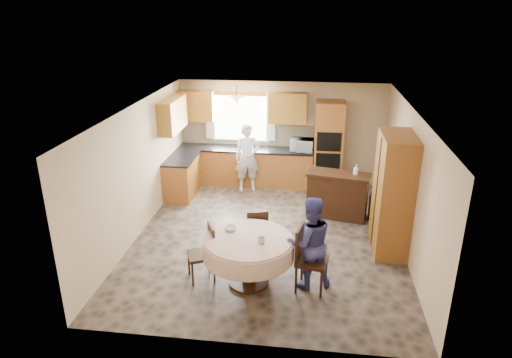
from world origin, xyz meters
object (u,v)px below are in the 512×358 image
at_px(sideboard, 337,196).
at_px(chair_right, 307,255).
at_px(person_dining, 310,243).
at_px(cupboard, 393,194).
at_px(dining_table, 248,248).
at_px(oven_tower, 328,146).
at_px(person_sink, 248,158).
at_px(chair_back, 257,230).
at_px(chair_left, 205,250).

bearing_deg(sideboard, chair_right, -90.16).
height_order(sideboard, person_dining, person_dining).
xyz_separation_m(sideboard, person_dining, (-0.54, -2.61, 0.31)).
height_order(cupboard, dining_table, cupboard).
height_order(oven_tower, dining_table, oven_tower).
bearing_deg(person_dining, person_sink, -86.56).
bearing_deg(oven_tower, chair_right, -95.17).
xyz_separation_m(oven_tower, person_sink, (-1.88, -0.39, -0.25)).
relative_size(sideboard, dining_table, 0.89).
xyz_separation_m(cupboard, chair_back, (-2.34, -0.55, -0.58)).
bearing_deg(chair_left, dining_table, 59.27).
height_order(chair_back, chair_right, chair_right).
bearing_deg(chair_back, chair_right, 122.08).
bearing_deg(oven_tower, sideboard, -83.16).
relative_size(oven_tower, person_dining, 1.40).
bearing_deg(person_dining, chair_right, 47.33).
bearing_deg(chair_right, person_dining, -12.62).
xyz_separation_m(cupboard, chair_right, (-1.46, -1.44, -0.50)).
xyz_separation_m(oven_tower, dining_table, (-1.30, -4.29, -0.42)).
height_order(oven_tower, sideboard, oven_tower).
height_order(oven_tower, person_dining, oven_tower).
bearing_deg(sideboard, person_sink, 161.80).
distance_m(chair_right, person_dining, 0.20).
height_order(sideboard, dining_table, sideboard).
height_order(oven_tower, cupboard, cupboard).
height_order(cupboard, chair_back, cupboard).
bearing_deg(chair_back, dining_table, 75.66).
bearing_deg(chair_back, person_sink, -91.39).
bearing_deg(chair_right, sideboard, -0.55).
distance_m(sideboard, chair_back, 2.32).
relative_size(dining_table, chair_left, 1.51).
bearing_deg(cupboard, chair_right, -135.33).
xyz_separation_m(oven_tower, chair_right, (-0.39, -4.29, -0.48)).
xyz_separation_m(cupboard, person_sink, (-2.95, 2.45, -0.26)).
relative_size(sideboard, cupboard, 0.59).
relative_size(oven_tower, chair_right, 2.00).
relative_size(oven_tower, dining_table, 1.48).
height_order(dining_table, person_dining, person_dining).
bearing_deg(person_dining, chair_left, -17.85).
bearing_deg(sideboard, person_dining, -89.74).
bearing_deg(oven_tower, person_sink, -168.29).
distance_m(oven_tower, cupboard, 3.04).
bearing_deg(chair_back, cupboard, -179.58).
xyz_separation_m(chair_back, person_dining, (0.92, -0.81, 0.26)).
bearing_deg(chair_left, cupboard, 89.15).
xyz_separation_m(sideboard, chair_left, (-2.20, -2.62, 0.07)).
xyz_separation_m(chair_left, chair_back, (0.74, 0.82, -0.02)).
xyz_separation_m(sideboard, person_sink, (-2.07, 1.21, 0.36)).
height_order(oven_tower, chair_right, oven_tower).
bearing_deg(chair_right, chair_back, 56.50).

